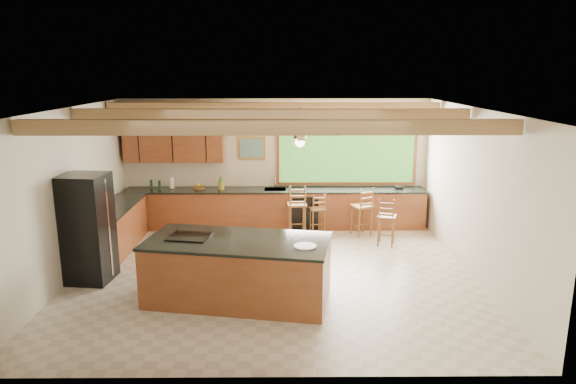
{
  "coord_description": "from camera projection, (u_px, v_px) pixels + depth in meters",
  "views": [
    {
      "loc": [
        0.21,
        -8.8,
        3.63
      ],
      "look_at": [
        0.29,
        0.8,
        1.35
      ],
      "focal_mm": 32.0,
      "sensor_mm": 36.0,
      "label": 1
    }
  ],
  "objects": [
    {
      "name": "bar_stool_c",
      "position": [
        362.0,
        207.0,
        11.41
      ],
      "size": [
        0.53,
        0.54,
        1.12
      ],
      "rotation": [
        0.0,
        0.0,
        0.43
      ],
      "color": "brown",
      "rests_on": "ground"
    },
    {
      "name": "counter_run",
      "position": [
        239.0,
        213.0,
        11.74
      ],
      "size": [
        7.12,
        3.1,
        1.26
      ],
      "color": "brown",
      "rests_on": "ground"
    },
    {
      "name": "room_shell",
      "position": [
        264.0,
        149.0,
        9.52
      ],
      "size": [
        7.27,
        6.54,
        3.02
      ],
      "color": "beige",
      "rests_on": "ground"
    },
    {
      "name": "bar_stool_d",
      "position": [
        387.0,
        218.0,
        10.79
      ],
      "size": [
        0.47,
        0.47,
        1.04
      ],
      "rotation": [
        0.0,
        0.0,
        -0.3
      ],
      "color": "brown",
      "rests_on": "ground"
    },
    {
      "name": "bar_stool_a",
      "position": [
        318.0,
        210.0,
        11.6
      ],
      "size": [
        0.39,
        0.39,
        0.95
      ],
      "rotation": [
        0.0,
        0.0,
        0.17
      ],
      "color": "brown",
      "rests_on": "ground"
    },
    {
      "name": "refrigerator",
      "position": [
        87.0,
        228.0,
        8.92
      ],
      "size": [
        0.82,
        0.8,
        1.91
      ],
      "rotation": [
        0.0,
        0.0,
        -0.1
      ],
      "color": "black",
      "rests_on": "ground"
    },
    {
      "name": "ground",
      "position": [
        273.0,
        274.0,
        9.4
      ],
      "size": [
        7.2,
        7.2,
        0.0
      ],
      "primitive_type": "plane",
      "color": "beige",
      "rests_on": "ground"
    },
    {
      "name": "bar_stool_b",
      "position": [
        297.0,
        206.0,
        11.44
      ],
      "size": [
        0.45,
        0.45,
        1.18
      ],
      "rotation": [
        0.0,
        0.0,
        0.08
      ],
      "color": "brown",
      "rests_on": "ground"
    },
    {
      "name": "island",
      "position": [
        238.0,
        270.0,
        8.26
      ],
      "size": [
        3.1,
        1.85,
        1.03
      ],
      "rotation": [
        0.0,
        0.0,
        -0.17
      ],
      "color": "brown",
      "rests_on": "ground"
    }
  ]
}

